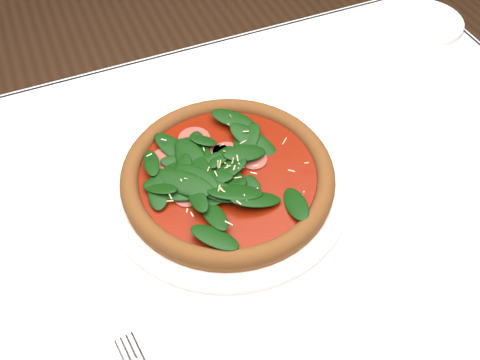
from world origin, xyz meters
name	(u,v)px	position (x,y,z in m)	size (l,w,h in m)	color
dining_table	(227,262)	(0.00, 0.00, 0.65)	(1.21, 0.81, 0.75)	silver
plate	(228,182)	(0.03, 0.07, 0.76)	(0.36, 0.36, 0.02)	white
pizza	(228,173)	(0.03, 0.07, 0.78)	(0.39, 0.39, 0.04)	#A15A27
saucer_far	(425,21)	(0.54, 0.29, 0.76)	(0.15, 0.15, 0.01)	white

